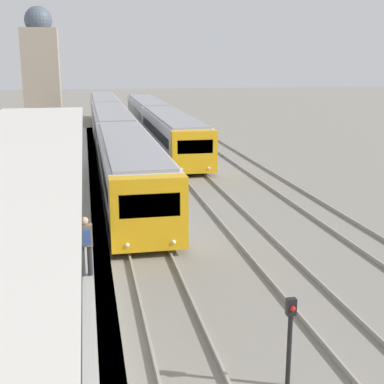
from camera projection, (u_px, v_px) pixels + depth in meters
platform_canopy at (15, 149)px, 15.74m from camera, size 4.00×25.07×3.28m
person_on_platform at (85, 241)px, 14.30m from camera, size 0.40×0.40×1.66m
train_near at (113, 127)px, 40.91m from camera, size 2.69×47.90×2.97m
train_far at (158, 121)px, 45.79m from camera, size 2.68×31.79×2.86m
signal_post_near at (290, 333)px, 11.02m from camera, size 0.20×0.21×2.01m
distant_domed_building at (41, 66)px, 60.57m from camera, size 4.00×4.00×12.46m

